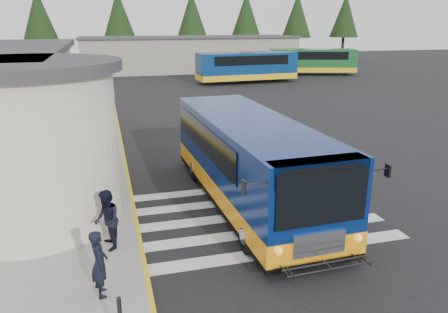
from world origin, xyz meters
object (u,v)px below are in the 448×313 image
object	(u,v)px
far_bus_a	(247,66)
pedestrian_a	(99,263)
transit_bus	(249,164)
far_bus_b	(312,60)
pedestrian_b	(107,220)

from	to	relation	value
far_bus_a	pedestrian_a	bearing A→B (deg)	152.82
transit_bus	far_bus_b	distance (m)	38.78
pedestrian_a	far_bus_b	bearing A→B (deg)	-38.05
transit_bus	far_bus_b	xyz separation A→B (m)	(19.05, 33.78, 0.24)
pedestrian_a	transit_bus	bearing A→B (deg)	-54.44
pedestrian_a	far_bus_b	size ratio (longest dim) A/B	0.15
far_bus_b	transit_bus	bearing A→B (deg)	166.77
pedestrian_a	far_bus_a	xyz separation A→B (m)	(14.46, 33.56, 0.75)
pedestrian_a	far_bus_a	size ratio (longest dim) A/B	0.15
transit_bus	far_bus_b	world-z (taller)	transit_bus
pedestrian_b	far_bus_b	size ratio (longest dim) A/B	0.16
transit_bus	far_bus_a	size ratio (longest dim) A/B	1.03
transit_bus	far_bus_a	bearing A→B (deg)	70.01
pedestrian_b	far_bus_a	world-z (taller)	far_bus_a
pedestrian_a	far_bus_a	world-z (taller)	far_bus_a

